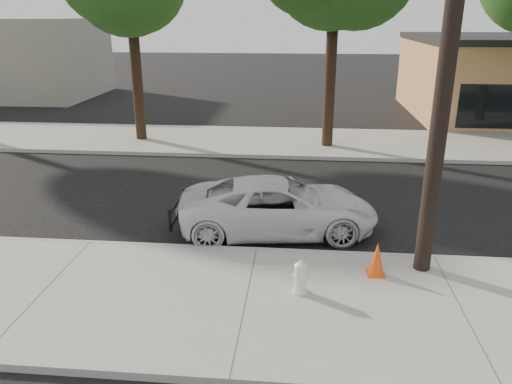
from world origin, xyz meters
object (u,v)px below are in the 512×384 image
utility_pole (449,48)px  fire_hydrant (300,278)px  police_cruiser (279,206)px  traffic_cone (377,259)px

utility_pole → fire_hydrant: size_ratio=13.90×
police_cruiser → traffic_cone: 3.18m
utility_pole → police_cruiser: size_ratio=1.81×
utility_pole → police_cruiser: bearing=148.1°
police_cruiser → traffic_cone: (2.16, -2.32, -0.19)m
utility_pole → traffic_cone: bearing=-160.9°
utility_pole → fire_hydrant: 5.11m
utility_pole → fire_hydrant: utility_pole is taller
utility_pole → police_cruiser: 5.48m
utility_pole → fire_hydrant: bearing=-154.6°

